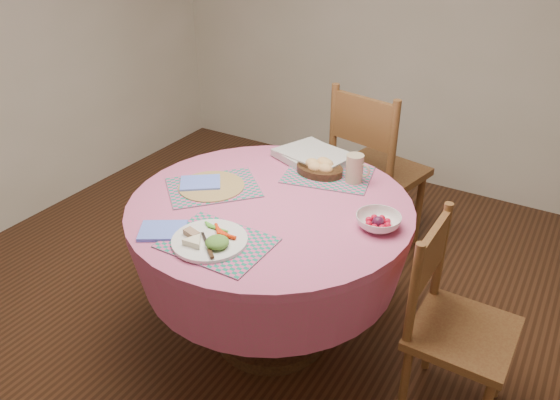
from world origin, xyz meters
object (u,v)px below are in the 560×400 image
at_px(fruit_bowl, 378,222).
at_px(bread_bowl, 320,167).
at_px(dining_table, 270,241).
at_px(dinner_plate, 210,240).
at_px(chair_back, 374,168).
at_px(latte_mug, 355,168).
at_px(wicker_trivet, 211,187).
at_px(chair_right, 452,321).

bearing_deg(fruit_bowl, bread_bowl, 143.84).
distance_m(dining_table, dinner_plate, 0.44).
distance_m(chair_back, dinner_plate, 1.39).
bearing_deg(bread_bowl, fruit_bowl, -36.16).
height_order(latte_mug, fruit_bowl, latte_mug).
distance_m(chair_back, bread_bowl, 0.67).
height_order(chair_back, wicker_trivet, chair_back).
distance_m(dinner_plate, bread_bowl, 0.75).
bearing_deg(latte_mug, wicker_trivet, -144.42).
height_order(dining_table, fruit_bowl, fruit_bowl).
xyz_separation_m(dining_table, chair_back, (0.09, 0.98, -0.02)).
relative_size(dining_table, dinner_plate, 4.26).
xyz_separation_m(wicker_trivet, bread_bowl, (0.36, 0.38, 0.03)).
bearing_deg(bread_bowl, dinner_plate, -96.36).
relative_size(chair_right, wicker_trivet, 2.89).
bearing_deg(dining_table, dinner_plate, -94.10).
xyz_separation_m(chair_right, bread_bowl, (-0.77, 0.34, 0.33)).
bearing_deg(fruit_bowl, wicker_trivet, -174.83).
distance_m(chair_right, latte_mug, 0.79).
bearing_deg(dinner_plate, chair_back, 84.88).
xyz_separation_m(dining_table, bread_bowl, (0.06, 0.36, 0.23)).
height_order(dining_table, bread_bowl, bread_bowl).
xyz_separation_m(wicker_trivet, dinner_plate, (0.28, -0.37, 0.01)).
height_order(wicker_trivet, dinner_plate, dinner_plate).
xyz_separation_m(chair_back, fruit_bowl, (0.38, -0.93, 0.24)).
xyz_separation_m(chair_back, bread_bowl, (-0.04, -0.62, 0.25)).
relative_size(dining_table, latte_mug, 9.41).
relative_size(chair_back, bread_bowl, 4.45).
bearing_deg(wicker_trivet, chair_right, 1.69).
bearing_deg(wicker_trivet, chair_back, 68.24).
bearing_deg(bread_bowl, chair_back, 86.39).
bearing_deg(fruit_bowl, latte_mug, 127.91).
height_order(chair_back, fruit_bowl, chair_back).
xyz_separation_m(chair_right, chair_back, (-0.73, 0.96, 0.08)).
xyz_separation_m(chair_right, latte_mug, (-0.60, 0.35, 0.37)).
relative_size(dinner_plate, fruit_bowl, 1.50).
relative_size(chair_right, fruit_bowl, 4.46).
xyz_separation_m(dinner_plate, fruit_bowl, (0.50, 0.44, 0.01)).
distance_m(dining_table, fruit_bowl, 0.53).
bearing_deg(dining_table, wicker_trivet, -176.79).
distance_m(dining_table, latte_mug, 0.51).
xyz_separation_m(chair_back, latte_mug, (0.14, -0.61, 0.29)).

